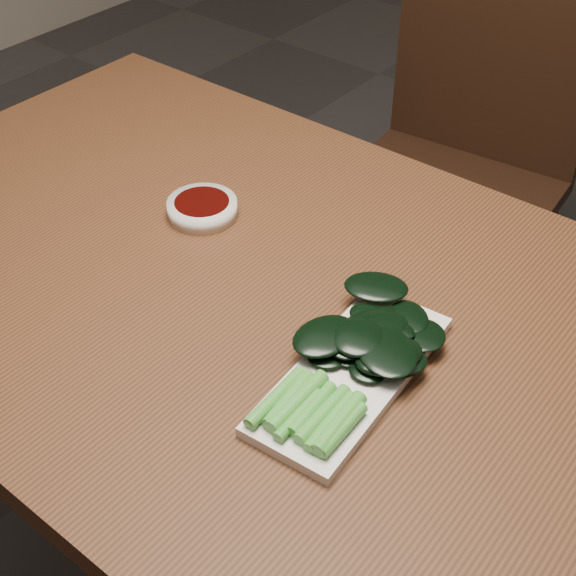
{
  "coord_description": "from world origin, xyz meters",
  "views": [
    {
      "loc": [
        0.5,
        -0.6,
        1.42
      ],
      "look_at": [
        0.01,
        0.01,
        0.76
      ],
      "focal_mm": 50.0,
      "sensor_mm": 36.0,
      "label": 1
    }
  ],
  "objects_px": {
    "table": "(278,336)",
    "gai_lan": "(360,350)",
    "serving_plate": "(351,374)",
    "sauce_bowl": "(202,208)",
    "chair_far": "(458,162)"
  },
  "relations": [
    {
      "from": "table",
      "to": "chair_far",
      "type": "height_order",
      "value": "chair_far"
    },
    {
      "from": "chair_far",
      "to": "serving_plate",
      "type": "xyz_separation_m",
      "value": [
        0.33,
        -0.9,
        0.27
      ]
    },
    {
      "from": "gai_lan",
      "to": "chair_far",
      "type": "bearing_deg",
      "value": 110.2
    },
    {
      "from": "table",
      "to": "sauce_bowl",
      "type": "xyz_separation_m",
      "value": [
        -0.2,
        0.07,
        0.08
      ]
    },
    {
      "from": "chair_far",
      "to": "sauce_bowl",
      "type": "distance_m",
      "value": 0.82
    },
    {
      "from": "table",
      "to": "gai_lan",
      "type": "xyz_separation_m",
      "value": [
        0.15,
        -0.04,
        0.1
      ]
    },
    {
      "from": "table",
      "to": "gai_lan",
      "type": "relative_size",
      "value": 4.58
    },
    {
      "from": "sauce_bowl",
      "to": "serving_plate",
      "type": "bearing_deg",
      "value": -20.17
    },
    {
      "from": "serving_plate",
      "to": "gai_lan",
      "type": "bearing_deg",
      "value": 101.27
    },
    {
      "from": "chair_far",
      "to": "serving_plate",
      "type": "height_order",
      "value": "chair_far"
    },
    {
      "from": "serving_plate",
      "to": "sauce_bowl",
      "type": "bearing_deg",
      "value": 159.83
    },
    {
      "from": "chair_far",
      "to": "gai_lan",
      "type": "bearing_deg",
      "value": -75.29
    },
    {
      "from": "gai_lan",
      "to": "table",
      "type": "bearing_deg",
      "value": 166.11
    },
    {
      "from": "chair_far",
      "to": "serving_plate",
      "type": "distance_m",
      "value": 0.99
    },
    {
      "from": "table",
      "to": "gai_lan",
      "type": "bearing_deg",
      "value": -13.89
    }
  ]
}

